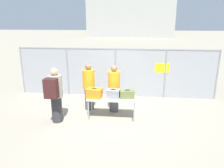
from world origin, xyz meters
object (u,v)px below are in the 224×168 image
at_px(inspection_table, 112,100).
at_px(suitcase_grey, 113,94).
at_px(suitcase_orange, 94,93).
at_px(suitcase_olive, 127,94).
at_px(security_worker_near, 114,88).
at_px(utility_trailer, 167,78).
at_px(security_worker_far, 89,86).
at_px(traveler_hooded, 55,93).

bearing_deg(inspection_table, suitcase_grey, 23.55).
xyz_separation_m(suitcase_orange, suitcase_grey, (0.64, 0.07, -0.02)).
xyz_separation_m(suitcase_grey, suitcase_olive, (0.48, 0.03, -0.01)).
relative_size(suitcase_olive, security_worker_near, 0.30).
xyz_separation_m(suitcase_grey, utility_trailer, (2.40, 4.08, -0.45)).
height_order(security_worker_near, security_worker_far, security_worker_far).
distance_m(inspection_table, traveler_hooded, 1.91).
bearing_deg(suitcase_olive, suitcase_orange, -174.76).
height_order(inspection_table, suitcase_olive, suitcase_olive).
bearing_deg(suitcase_orange, security_worker_near, 46.06).
bearing_deg(suitcase_olive, suitcase_grey, -176.48).
bearing_deg(suitcase_orange, inspection_table, 5.27).
xyz_separation_m(suitcase_olive, security_worker_near, (-0.50, 0.53, 0.04)).
distance_m(suitcase_orange, security_worker_near, 0.88).
distance_m(suitcase_grey, security_worker_near, 0.56).
bearing_deg(utility_trailer, traveler_hooded, -132.37).
bearing_deg(inspection_table, suitcase_olive, 5.21).
xyz_separation_m(security_worker_far, utility_trailer, (3.38, 3.43, -0.49)).
relative_size(inspection_table, suitcase_olive, 3.21).
bearing_deg(utility_trailer, inspection_table, -120.75).
bearing_deg(suitcase_orange, security_worker_far, 115.44).
bearing_deg(security_worker_far, traveler_hooded, 33.97).
height_order(traveler_hooded, security_worker_near, traveler_hooded).
distance_m(suitcase_olive, security_worker_near, 0.73).
xyz_separation_m(traveler_hooded, security_worker_far, (0.86, 1.22, -0.10)).
height_order(suitcase_orange, utility_trailer, suitcase_orange).
xyz_separation_m(security_worker_near, utility_trailer, (2.42, 3.52, -0.47)).
xyz_separation_m(suitcase_olive, utility_trailer, (1.92, 4.06, -0.44)).
relative_size(suitcase_orange, suitcase_olive, 1.06).
bearing_deg(suitcase_grey, suitcase_orange, -173.48).
bearing_deg(security_worker_near, utility_trailer, -107.46).
distance_m(traveler_hooded, utility_trailer, 6.32).
distance_m(suitcase_orange, security_worker_far, 0.80).
xyz_separation_m(suitcase_grey, security_worker_far, (-0.98, 0.65, 0.04)).
distance_m(inspection_table, suitcase_grey, 0.21).
height_order(inspection_table, suitcase_orange, suitcase_orange).
bearing_deg(utility_trailer, suitcase_grey, -120.43).
relative_size(security_worker_near, utility_trailer, 0.44).
xyz_separation_m(inspection_table, traveler_hooded, (-1.80, -0.55, 0.35)).
relative_size(inspection_table, traveler_hooded, 0.90).
relative_size(suitcase_grey, suitcase_olive, 0.89).
height_order(inspection_table, suitcase_grey, suitcase_grey).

